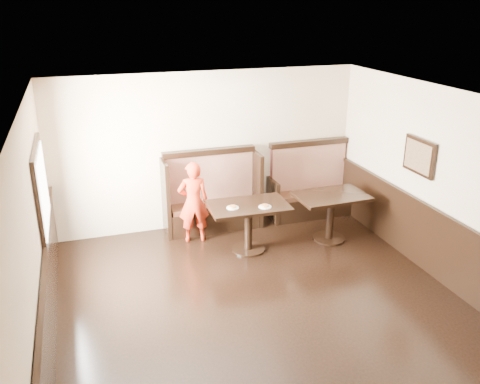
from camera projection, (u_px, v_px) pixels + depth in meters
name	position (u px, v px, depth m)	size (l,w,h in m)	color
ground	(280.00, 330.00, 6.42)	(7.00, 7.00, 0.00)	black
room_shell	(251.00, 277.00, 6.35)	(7.00, 7.00, 7.00)	beige
booth_main	(212.00, 200.00, 9.17)	(1.75, 0.72, 1.45)	black
booth_neighbor	(310.00, 191.00, 9.75)	(1.65, 0.72, 1.45)	black
table_main	(248.00, 215.00, 8.27)	(1.31, 0.85, 0.82)	black
table_neighbor	(331.00, 206.00, 8.65)	(1.22, 0.82, 0.83)	black
child	(193.00, 202.00, 8.58)	(0.52, 0.34, 1.43)	red
pizza_plate_left	(233.00, 207.00, 8.06)	(0.20, 0.20, 0.04)	white
pizza_plate_right	(265.00, 206.00, 8.10)	(0.21, 0.21, 0.04)	white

